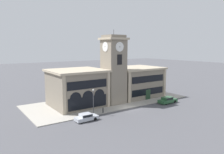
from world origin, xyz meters
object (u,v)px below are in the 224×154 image
parked_car_near (86,117)px  parked_car_mid (167,100)px  bollard (103,110)px  street_lamp (93,98)px

parked_car_near → parked_car_mid: 21.08m
parked_car_mid → parked_car_near: bearing=-179.9°
bollard → street_lamp: bearing=177.8°
parked_car_near → parked_car_mid: size_ratio=0.86×
bollard → parked_car_near: bearing=-158.3°
parked_car_near → parked_car_mid: parked_car_mid is taller
street_lamp → parked_car_near: bearing=-143.2°
parked_car_mid → street_lamp: 18.77m
parked_car_mid → bollard: size_ratio=4.48×
street_lamp → bollard: bearing=-2.2°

